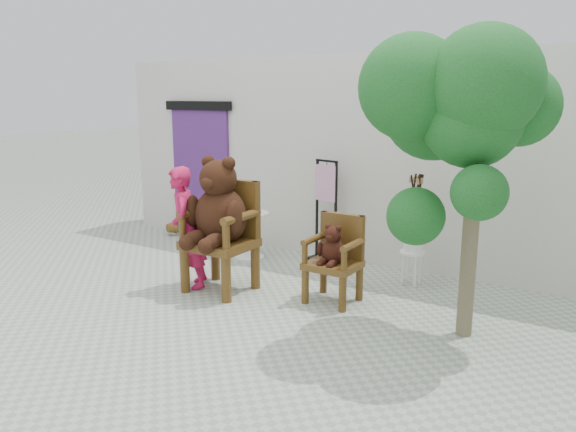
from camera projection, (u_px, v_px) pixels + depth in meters
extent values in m
plane|color=#A0A796|center=(257.00, 320.00, 6.18)|extent=(60.00, 60.00, 0.00)
cube|color=silver|center=(376.00, 158.00, 8.42)|extent=(9.00, 1.00, 3.00)
cube|color=#4C2369|center=(201.00, 174.00, 9.65)|extent=(1.20, 0.08, 2.20)
cube|color=black|center=(198.00, 106.00, 9.38)|extent=(1.40, 0.06, 0.15)
cylinder|color=#462C0F|center=(185.00, 271.00, 7.00)|extent=(0.12, 0.12, 0.55)
cylinder|color=#462C0F|center=(215.00, 259.00, 7.49)|extent=(0.12, 0.12, 0.55)
cylinder|color=#462C0F|center=(226.00, 280.00, 6.66)|extent=(0.12, 0.12, 0.55)
cylinder|color=#462C0F|center=(255.00, 267.00, 7.14)|extent=(0.12, 0.12, 0.55)
cube|color=#462C0F|center=(220.00, 244.00, 7.00)|extent=(0.79, 0.72, 0.11)
cube|color=#462C0F|center=(234.00, 207.00, 7.17)|extent=(0.75, 0.11, 0.72)
cylinder|color=#462C0F|center=(214.00, 204.00, 7.35)|extent=(0.11, 0.11, 0.72)
cylinder|color=#462C0F|center=(182.00, 228.00, 6.89)|extent=(0.09, 0.09, 0.33)
cylinder|color=#462C0F|center=(198.00, 211.00, 7.10)|extent=(0.11, 0.69, 0.11)
cylinder|color=#462C0F|center=(256.00, 210.00, 6.99)|extent=(0.11, 0.11, 0.72)
cylinder|color=#462C0F|center=(226.00, 235.00, 6.53)|extent=(0.09, 0.09, 0.33)
cylinder|color=#462C0F|center=(241.00, 217.00, 6.74)|extent=(0.11, 0.69, 0.11)
ellipsoid|color=black|center=(221.00, 216.00, 6.96)|extent=(0.69, 0.59, 0.72)
sphere|color=black|center=(218.00, 178.00, 6.83)|extent=(0.46, 0.46, 0.46)
ellipsoid|color=black|center=(208.00, 183.00, 6.69)|extent=(0.21, 0.17, 0.17)
sphere|color=black|center=(208.00, 162.00, 6.88)|extent=(0.16, 0.16, 0.16)
sphere|color=black|center=(229.00, 163.00, 6.72)|extent=(0.16, 0.16, 0.16)
ellipsoid|color=black|center=(193.00, 211.00, 7.00)|extent=(0.16, 0.23, 0.41)
ellipsoid|color=black|center=(196.00, 238.00, 6.83)|extent=(0.20, 0.40, 0.20)
sphere|color=black|center=(187.00, 243.00, 6.71)|extent=(0.20, 0.20, 0.20)
ellipsoid|color=black|center=(234.00, 217.00, 6.65)|extent=(0.16, 0.23, 0.41)
ellipsoid|color=black|center=(215.00, 242.00, 6.68)|extent=(0.20, 0.40, 0.20)
sphere|color=black|center=(206.00, 246.00, 6.55)|extent=(0.20, 0.20, 0.20)
cylinder|color=#462C0F|center=(305.00, 286.00, 6.63)|extent=(0.09, 0.09, 0.41)
cylinder|color=#462C0F|center=(323.00, 276.00, 7.00)|extent=(0.09, 0.09, 0.41)
cylinder|color=#462C0F|center=(343.00, 294.00, 6.37)|extent=(0.09, 0.09, 0.41)
cylinder|color=#462C0F|center=(359.00, 283.00, 6.74)|extent=(0.09, 0.09, 0.41)
cube|color=#462C0F|center=(333.00, 265.00, 6.63)|extent=(0.59, 0.54, 0.08)
cube|color=#462C0F|center=(342.00, 236.00, 6.76)|extent=(0.56, 0.08, 0.54)
cylinder|color=#462C0F|center=(324.00, 233.00, 6.89)|extent=(0.08, 0.08, 0.54)
cylinder|color=#462C0F|center=(305.00, 253.00, 6.55)|extent=(0.07, 0.07, 0.25)
cylinder|color=#462C0F|center=(314.00, 239.00, 6.71)|extent=(0.08, 0.52, 0.08)
cylinder|color=#462C0F|center=(362.00, 238.00, 6.62)|extent=(0.08, 0.08, 0.54)
cylinder|color=#462C0F|center=(344.00, 260.00, 6.28)|extent=(0.07, 0.07, 0.25)
cylinder|color=#462C0F|center=(353.00, 245.00, 6.44)|extent=(0.08, 0.52, 0.08)
ellipsoid|color=black|center=(333.00, 251.00, 6.60)|extent=(0.30, 0.25, 0.31)
sphere|color=black|center=(333.00, 235.00, 6.55)|extent=(0.20, 0.20, 0.20)
ellipsoid|color=black|center=(330.00, 237.00, 6.48)|extent=(0.09, 0.07, 0.07)
sphere|color=black|center=(328.00, 227.00, 6.57)|extent=(0.07, 0.07, 0.07)
sphere|color=black|center=(339.00, 228.00, 6.50)|extent=(0.07, 0.07, 0.07)
ellipsoid|color=black|center=(320.00, 249.00, 6.62)|extent=(0.07, 0.10, 0.18)
ellipsoid|color=black|center=(323.00, 262.00, 6.55)|extent=(0.09, 0.18, 0.09)
sphere|color=black|center=(320.00, 264.00, 6.49)|extent=(0.08, 0.08, 0.08)
ellipsoid|color=black|center=(342.00, 253.00, 6.47)|extent=(0.07, 0.10, 0.18)
ellipsoid|color=black|center=(333.00, 263.00, 6.48)|extent=(0.09, 0.18, 0.09)
sphere|color=black|center=(330.00, 266.00, 6.42)|extent=(0.08, 0.08, 0.08)
imported|color=#BC1749|center=(188.00, 228.00, 7.09)|extent=(0.64, 0.67, 1.55)
cylinder|color=white|center=(249.00, 214.00, 8.38)|extent=(0.60, 0.60, 0.03)
cylinder|color=white|center=(249.00, 236.00, 8.45)|extent=(0.06, 0.06, 0.68)
cylinder|color=white|center=(250.00, 257.00, 8.52)|extent=(0.44, 0.44, 0.03)
cube|color=black|center=(317.00, 210.00, 8.31)|extent=(0.04, 0.04, 1.50)
cube|color=black|center=(336.00, 214.00, 8.06)|extent=(0.04, 0.04, 1.50)
cube|color=black|center=(327.00, 161.00, 8.03)|extent=(0.40, 0.12, 0.03)
cube|color=black|center=(325.00, 260.00, 8.34)|extent=(0.51, 0.44, 0.06)
cube|color=#CD8DB5|center=(326.00, 183.00, 8.09)|extent=(0.36, 0.12, 0.52)
cylinder|color=black|center=(327.00, 163.00, 8.03)|extent=(0.01, 0.01, 0.08)
cylinder|color=white|center=(412.00, 252.00, 7.23)|extent=(0.32, 0.32, 0.03)
cylinder|color=white|center=(420.00, 268.00, 7.30)|extent=(0.03, 0.03, 0.44)
cylinder|color=white|center=(408.00, 266.00, 7.39)|extent=(0.03, 0.03, 0.44)
cylinder|color=white|center=(403.00, 269.00, 7.25)|extent=(0.03, 0.03, 0.44)
cylinder|color=white|center=(415.00, 271.00, 7.16)|extent=(0.03, 0.03, 0.44)
cylinder|color=black|center=(414.00, 205.00, 7.15)|extent=(0.13, 0.09, 0.80)
cylinder|color=#996E45|center=(414.00, 179.00, 7.13)|extent=(0.05, 0.04, 0.08)
cylinder|color=black|center=(418.00, 206.00, 7.08)|extent=(0.03, 0.10, 0.80)
cylinder|color=#996E45|center=(422.00, 181.00, 6.99)|extent=(0.04, 0.04, 0.07)
cylinder|color=black|center=(415.00, 206.00, 7.05)|extent=(0.14, 0.10, 0.79)
cylinder|color=#996E45|center=(418.00, 182.00, 6.93)|extent=(0.05, 0.04, 0.08)
cylinder|color=black|center=(415.00, 205.00, 7.15)|extent=(0.15, 0.06, 0.79)
cylinder|color=#996E45|center=(416.00, 179.00, 7.13)|extent=(0.05, 0.04, 0.08)
cylinder|color=black|center=(416.00, 205.00, 7.14)|extent=(0.18, 0.04, 0.79)
cylinder|color=#996E45|center=(418.00, 179.00, 7.13)|extent=(0.05, 0.04, 0.08)
cylinder|color=black|center=(412.00, 205.00, 7.14)|extent=(0.07, 0.12, 0.80)
cylinder|color=#996E45|center=(410.00, 180.00, 7.11)|extent=(0.04, 0.04, 0.08)
cylinder|color=brown|center=(473.00, 202.00, 5.51)|extent=(0.16, 0.16, 2.79)
sphere|color=#113F1A|center=(494.00, 97.00, 5.20)|extent=(0.88, 0.88, 0.88)
sphere|color=#113F1A|center=(434.00, 108.00, 5.73)|extent=(1.06, 1.06, 1.06)
sphere|color=#113F1A|center=(484.00, 83.00, 4.96)|extent=(1.04, 1.04, 1.04)
sphere|color=#113F1A|center=(412.00, 87.00, 5.26)|extent=(1.01, 1.01, 1.01)
sphere|color=#113F1A|center=(505.00, 82.00, 5.52)|extent=(0.73, 0.73, 0.73)
sphere|color=#113F1A|center=(472.00, 118.00, 5.12)|extent=(0.93, 0.93, 0.93)
sphere|color=#113F1A|center=(519.00, 106.00, 5.26)|extent=(0.77, 0.77, 0.77)
sphere|color=#113F1A|center=(416.00, 216.00, 5.33)|extent=(0.56, 0.56, 0.56)
sphere|color=#113F1A|center=(479.00, 193.00, 4.88)|extent=(0.50, 0.50, 0.50)
imported|color=#113F1A|center=(177.00, 225.00, 9.87)|extent=(0.40, 0.38, 0.36)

